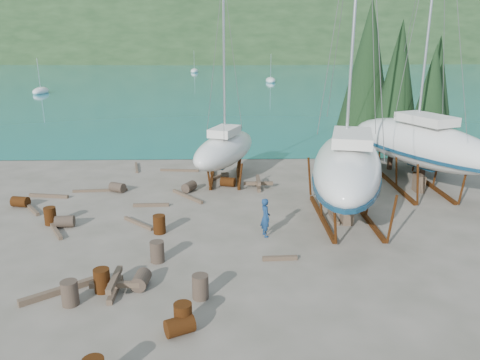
{
  "coord_description": "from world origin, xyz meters",
  "views": [
    {
      "loc": [
        1.3,
        -19.3,
        8.77
      ],
      "look_at": [
        1.82,
        3.0,
        2.01
      ],
      "focal_mm": 35.0,
      "sensor_mm": 36.0,
      "label": 1
    }
  ],
  "objects_px": {
    "small_sailboat_shore": "(225,149)",
    "large_sailboat_far": "(420,143)",
    "large_sailboat_near": "(347,166)",
    "worker": "(265,217)"
  },
  "relations": [
    {
      "from": "small_sailboat_shore",
      "to": "large_sailboat_far",
      "type": "bearing_deg",
      "value": 11.43
    },
    {
      "from": "large_sailboat_near",
      "to": "large_sailboat_far",
      "type": "distance_m",
      "value": 7.35
    },
    {
      "from": "large_sailboat_near",
      "to": "large_sailboat_far",
      "type": "height_order",
      "value": "large_sailboat_far"
    },
    {
      "from": "large_sailboat_near",
      "to": "small_sailboat_shore",
      "type": "relative_size",
      "value": 1.39
    },
    {
      "from": "small_sailboat_shore",
      "to": "worker",
      "type": "relative_size",
      "value": 6.85
    },
    {
      "from": "small_sailboat_shore",
      "to": "worker",
      "type": "height_order",
      "value": "small_sailboat_shore"
    },
    {
      "from": "large_sailboat_far",
      "to": "worker",
      "type": "relative_size",
      "value": 9.54
    },
    {
      "from": "large_sailboat_near",
      "to": "large_sailboat_far",
      "type": "bearing_deg",
      "value": 55.9
    },
    {
      "from": "large_sailboat_near",
      "to": "worker",
      "type": "height_order",
      "value": "large_sailboat_near"
    },
    {
      "from": "large_sailboat_near",
      "to": "large_sailboat_far",
      "type": "xyz_separation_m",
      "value": [
        5.5,
        4.87,
        0.04
      ]
    }
  ]
}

